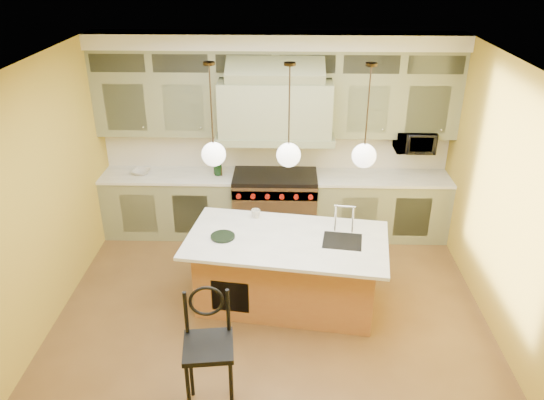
{
  "coord_description": "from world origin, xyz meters",
  "views": [
    {
      "loc": [
        0.15,
        -4.82,
        3.97
      ],
      "look_at": [
        -0.0,
        0.7,
        1.26
      ],
      "focal_mm": 35.0,
      "sensor_mm": 36.0,
      "label": 1
    }
  ],
  "objects_px": {
    "kitchen_island": "(287,269)",
    "microwave": "(415,141)",
    "counter_stool": "(208,346)",
    "range": "(275,204)"
  },
  "relations": [
    {
      "from": "kitchen_island",
      "to": "microwave",
      "type": "bearing_deg",
      "value": 53.68
    },
    {
      "from": "counter_stool",
      "to": "microwave",
      "type": "xyz_separation_m",
      "value": [
        2.47,
        3.43,
        0.73
      ]
    },
    {
      "from": "kitchen_island",
      "to": "counter_stool",
      "type": "relative_size",
      "value": 1.92
    },
    {
      "from": "range",
      "to": "counter_stool",
      "type": "height_order",
      "value": "counter_stool"
    },
    {
      "from": "counter_stool",
      "to": "microwave",
      "type": "relative_size",
      "value": 2.33
    },
    {
      "from": "microwave",
      "to": "range",
      "type": "bearing_deg",
      "value": -176.88
    },
    {
      "from": "range",
      "to": "microwave",
      "type": "relative_size",
      "value": 2.21
    },
    {
      "from": "range",
      "to": "kitchen_island",
      "type": "height_order",
      "value": "kitchen_island"
    },
    {
      "from": "kitchen_island",
      "to": "range",
      "type": "bearing_deg",
      "value": 104.28
    },
    {
      "from": "kitchen_island",
      "to": "microwave",
      "type": "height_order",
      "value": "microwave"
    }
  ]
}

